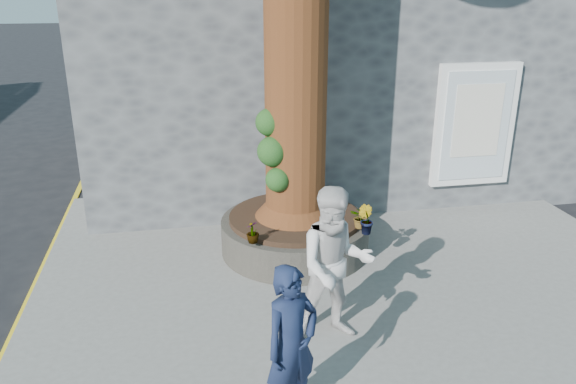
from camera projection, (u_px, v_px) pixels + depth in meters
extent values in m
plane|color=black|center=(264.00, 335.00, 6.95)|extent=(120.00, 120.00, 0.00)
cube|color=slate|center=(356.00, 280.00, 8.12)|extent=(9.00, 8.00, 0.12)
cube|color=yellow|center=(22.00, 316.00, 7.33)|extent=(0.10, 30.00, 0.01)
cube|color=#45474A|center=(322.00, 33.00, 12.96)|extent=(10.00, 8.00, 6.00)
cube|color=white|center=(475.00, 125.00, 10.00)|extent=(1.50, 0.12, 2.20)
cube|color=silver|center=(476.00, 126.00, 9.95)|extent=(1.25, 0.04, 1.95)
cube|color=silver|center=(477.00, 121.00, 9.89)|extent=(0.90, 0.02, 1.30)
cylinder|color=black|center=(295.00, 235.00, 8.80)|extent=(2.30, 2.30, 0.52)
cylinder|color=black|center=(295.00, 217.00, 8.69)|extent=(2.04, 2.04, 0.08)
cone|color=#442011|center=(295.00, 194.00, 8.56)|extent=(1.24, 1.24, 0.70)
sphere|color=#154117|center=(272.00, 151.00, 8.04)|extent=(0.44, 0.44, 0.44)
sphere|color=#154117|center=(278.00, 180.00, 8.10)|extent=(0.36, 0.36, 0.36)
sphere|color=#154117|center=(269.00, 122.00, 8.01)|extent=(0.40, 0.40, 0.40)
imported|color=#151F3B|center=(292.00, 345.00, 5.22)|extent=(0.70, 0.62, 1.62)
imported|color=silver|center=(335.00, 265.00, 6.41)|extent=(0.94, 0.75, 1.88)
imported|color=gray|center=(303.00, 206.00, 8.51)|extent=(0.24, 0.23, 0.38)
imported|color=gray|center=(366.00, 220.00, 7.98)|extent=(0.30, 0.31, 0.41)
imported|color=gray|center=(253.00, 232.00, 7.71)|extent=(0.25, 0.25, 0.31)
imported|color=gray|center=(361.00, 217.00, 8.17)|extent=(0.39, 0.39, 0.33)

